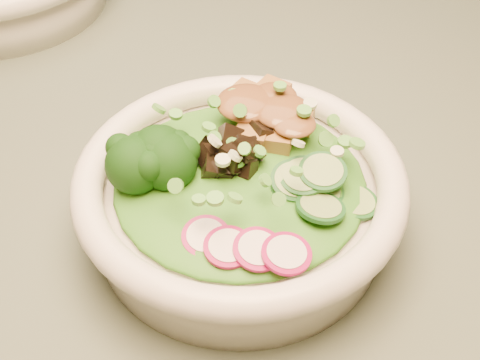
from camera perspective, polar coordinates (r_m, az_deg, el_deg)
The scene contains 10 objects.
dining_table at distance 0.70m, azimuth -1.32°, elevation -3.00°, with size 1.20×0.80×0.75m.
salad_bowl at distance 0.50m, azimuth 0.00°, elevation -1.53°, with size 0.25×0.25×0.07m.
lettuce_bed at distance 0.49m, azimuth 0.00°, elevation 0.08°, with size 0.19×0.19×0.02m, color #296515.
broccoli_florets at distance 0.49m, azimuth -6.53°, elevation 2.27°, with size 0.07×0.06×0.04m, color black, non-canonical shape.
radish_slices at distance 0.45m, azimuth -1.63°, elevation -4.94°, with size 0.10×0.04×0.02m, color #940B48, non-canonical shape.
cucumber_slices at distance 0.47m, azimuth 6.95°, elevation -0.36°, with size 0.06×0.06×0.03m, color #8BAB5F, non-canonical shape.
mushroom_heap at distance 0.49m, azimuth 0.33°, elevation 2.00°, with size 0.06×0.06×0.04m, color black, non-canonical shape.
tofu_cubes at distance 0.53m, azimuth 1.75°, elevation 5.13°, with size 0.08×0.06×0.03m, color brown, non-canonical shape.
peanut_sauce at distance 0.52m, azimuth 1.78°, elevation 6.16°, with size 0.06×0.05×0.01m, color brown.
scallion_garnish at distance 0.48m, azimuth 0.00°, elevation 1.95°, with size 0.18×0.18×0.02m, color #5AAD3D, non-canonical shape.
Camera 1 is at (0.26, -0.40, 1.15)m, focal length 50.00 mm.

